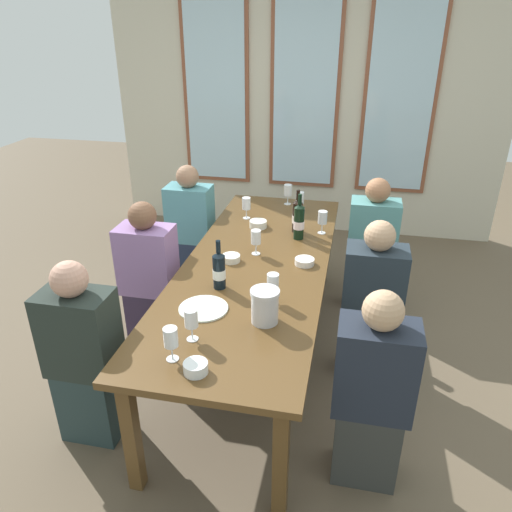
% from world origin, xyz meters
% --- Properties ---
extents(ground_plane, '(12.00, 12.00, 0.00)m').
position_xyz_m(ground_plane, '(0.00, 0.00, 0.00)').
color(ground_plane, brown).
extents(back_wall_with_windows, '(4.13, 0.10, 2.90)m').
position_xyz_m(back_wall_with_windows, '(0.00, 2.47, 1.45)').
color(back_wall_with_windows, beige).
rests_on(back_wall_with_windows, ground).
extents(dining_table, '(0.93, 2.60, 0.74)m').
position_xyz_m(dining_table, '(0.00, 0.00, 0.67)').
color(dining_table, brown).
rests_on(dining_table, ground).
extents(white_plate_0, '(0.27, 0.27, 0.01)m').
position_xyz_m(white_plate_0, '(-0.17, -0.62, 0.74)').
color(white_plate_0, white).
rests_on(white_plate_0, dining_table).
extents(metal_pitcher, '(0.16, 0.16, 0.19)m').
position_xyz_m(metal_pitcher, '(0.19, -0.67, 0.84)').
color(metal_pitcher, silver).
rests_on(metal_pitcher, dining_table).
extents(wine_bottle_0, '(0.08, 0.08, 0.34)m').
position_xyz_m(wine_bottle_0, '(0.22, 0.45, 0.87)').
color(wine_bottle_0, black).
rests_on(wine_bottle_0, dining_table).
extents(wine_bottle_1, '(0.08, 0.08, 0.31)m').
position_xyz_m(wine_bottle_1, '(-0.15, -0.36, 0.86)').
color(wine_bottle_1, black).
rests_on(wine_bottle_1, dining_table).
extents(wine_bottle_2, '(0.08, 0.08, 0.33)m').
position_xyz_m(wine_bottle_2, '(0.19, 0.58, 0.87)').
color(wine_bottle_2, black).
rests_on(wine_bottle_2, dining_table).
extents(tasting_bowl_0, '(0.13, 0.13, 0.04)m').
position_xyz_m(tasting_bowl_0, '(0.31, 0.04, 0.76)').
color(tasting_bowl_0, white).
rests_on(tasting_bowl_0, dining_table).
extents(tasting_bowl_1, '(0.13, 0.13, 0.05)m').
position_xyz_m(tasting_bowl_1, '(-0.11, 0.59, 0.77)').
color(tasting_bowl_1, white).
rests_on(tasting_bowl_1, dining_table).
extents(tasting_bowl_2, '(0.11, 0.11, 0.05)m').
position_xyz_m(tasting_bowl_2, '(-0.04, -1.14, 0.77)').
color(tasting_bowl_2, white).
rests_on(tasting_bowl_2, dining_table).
extents(tasting_bowl_3, '(0.12, 0.12, 0.04)m').
position_xyz_m(tasting_bowl_3, '(-0.17, -0.01, 0.76)').
color(tasting_bowl_3, white).
rests_on(tasting_bowl_3, dining_table).
extents(wine_glass_0, '(0.07, 0.07, 0.17)m').
position_xyz_m(wine_glass_0, '(0.16, 0.98, 0.86)').
color(wine_glass_0, white).
rests_on(wine_glass_0, dining_table).
extents(wine_glass_1, '(0.07, 0.07, 0.17)m').
position_xyz_m(wine_glass_1, '(0.04, 1.16, 0.86)').
color(wine_glass_1, white).
rests_on(wine_glass_1, dining_table).
extents(wine_glass_2, '(0.07, 0.07, 0.17)m').
position_xyz_m(wine_glass_2, '(-0.24, 0.76, 0.86)').
color(wine_glass_2, white).
rests_on(wine_glass_2, dining_table).
extents(wine_glass_3, '(0.07, 0.07, 0.17)m').
position_xyz_m(wine_glass_3, '(-0.03, 0.13, 0.86)').
color(wine_glass_3, white).
rests_on(wine_glass_3, dining_table).
extents(wine_glass_4, '(0.07, 0.07, 0.17)m').
position_xyz_m(wine_glass_4, '(0.38, 0.58, 0.86)').
color(wine_glass_4, white).
rests_on(wine_glass_4, dining_table).
extents(wine_glass_5, '(0.07, 0.07, 0.17)m').
position_xyz_m(wine_glass_5, '(0.19, -0.46, 0.86)').
color(wine_glass_5, white).
rests_on(wine_glass_5, dining_table).
extents(wine_glass_6, '(0.07, 0.07, 0.17)m').
position_xyz_m(wine_glass_6, '(-0.14, -0.90, 0.86)').
color(wine_glass_6, white).
rests_on(wine_glass_6, dining_table).
extents(wine_glass_7, '(0.07, 0.07, 0.17)m').
position_xyz_m(wine_glass_7, '(-0.18, -1.07, 0.86)').
color(wine_glass_7, white).
rests_on(wine_glass_7, dining_table).
extents(seated_person_0, '(0.38, 0.24, 1.11)m').
position_xyz_m(seated_person_0, '(-0.77, -0.90, 0.53)').
color(seated_person_0, '#27393A').
rests_on(seated_person_0, ground).
extents(seated_person_1, '(0.38, 0.24, 1.11)m').
position_xyz_m(seated_person_1, '(0.77, -0.88, 0.53)').
color(seated_person_1, '#333532').
rests_on(seated_person_1, ground).
extents(seated_person_2, '(0.38, 0.24, 1.11)m').
position_xyz_m(seated_person_2, '(-0.77, -0.01, 0.53)').
color(seated_person_2, '#392B44').
rests_on(seated_person_2, ground).
extents(seated_person_3, '(0.38, 0.24, 1.11)m').
position_xyz_m(seated_person_3, '(0.77, -0.03, 0.53)').
color(seated_person_3, '#292D3E').
rests_on(seated_person_3, ground).
extents(seated_person_4, '(0.38, 0.24, 1.11)m').
position_xyz_m(seated_person_4, '(-0.77, 0.89, 0.53)').
color(seated_person_4, '#222E44').
rests_on(seated_person_4, ground).
extents(seated_person_5, '(0.38, 0.24, 1.11)m').
position_xyz_m(seated_person_5, '(0.77, 0.85, 0.53)').
color(seated_person_5, '#262643').
rests_on(seated_person_5, ground).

